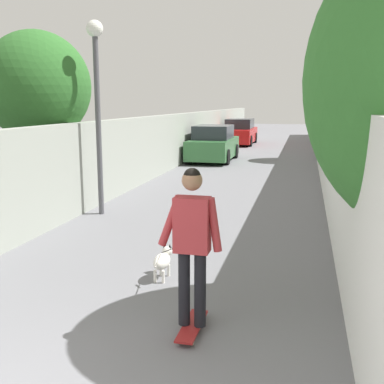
{
  "coord_description": "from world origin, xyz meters",
  "views": [
    {
      "loc": [
        -2.46,
        -2.17,
        2.52
      ],
      "look_at": [
        5.25,
        -0.31,
        1.0
      ],
      "focal_mm": 43.83,
      "sensor_mm": 36.0,
      "label": 1
    }
  ],
  "objects_px": {
    "person_skateboarder": "(192,235)",
    "dog": "(163,260)",
    "tree_left_near": "(37,87)",
    "car_near": "(213,144)",
    "tree_right_mid": "(341,85)",
    "lamp_post": "(97,84)",
    "car_far": "(240,132)",
    "skateboard": "(192,326)"
  },
  "relations": [
    {
      "from": "person_skateboarder",
      "to": "tree_left_near",
      "type": "bearing_deg",
      "value": 43.41
    },
    {
      "from": "tree_left_near",
      "to": "tree_right_mid",
      "type": "xyz_separation_m",
      "value": [
        11.5,
        -7.5,
        0.38
      ]
    },
    {
      "from": "tree_left_near",
      "to": "skateboard",
      "type": "distance_m",
      "value": 7.75
    },
    {
      "from": "tree_left_near",
      "to": "lamp_post",
      "type": "relative_size",
      "value": 0.98
    },
    {
      "from": "tree_right_mid",
      "to": "person_skateboarder",
      "type": "relative_size",
      "value": 2.6
    },
    {
      "from": "lamp_post",
      "to": "dog",
      "type": "height_order",
      "value": "lamp_post"
    },
    {
      "from": "tree_left_near",
      "to": "car_near",
      "type": "relative_size",
      "value": 1.06
    },
    {
      "from": "lamp_post",
      "to": "dog",
      "type": "relative_size",
      "value": 2.36
    },
    {
      "from": "person_skateboarder",
      "to": "dog",
      "type": "xyz_separation_m",
      "value": [
        1.47,
        0.79,
        -0.85
      ]
    },
    {
      "from": "person_skateboarder",
      "to": "car_far",
      "type": "xyz_separation_m",
      "value": [
        23.79,
        2.75,
        -0.41
      ]
    },
    {
      "from": "dog",
      "to": "tree_left_near",
      "type": "bearing_deg",
      "value": 47.85
    },
    {
      "from": "tree_left_near",
      "to": "person_skateboarder",
      "type": "xyz_separation_m",
      "value": [
        -5.25,
        -4.97,
        -1.75
      ]
    },
    {
      "from": "lamp_post",
      "to": "person_skateboarder",
      "type": "distance_m",
      "value": 6.28
    },
    {
      "from": "person_skateboarder",
      "to": "car_far",
      "type": "distance_m",
      "value": 23.96
    },
    {
      "from": "skateboard",
      "to": "car_near",
      "type": "height_order",
      "value": "car_near"
    },
    {
      "from": "tree_left_near",
      "to": "tree_right_mid",
      "type": "distance_m",
      "value": 13.73
    },
    {
      "from": "person_skateboarder",
      "to": "lamp_post",
      "type": "bearing_deg",
      "value": 33.82
    },
    {
      "from": "tree_left_near",
      "to": "tree_right_mid",
      "type": "height_order",
      "value": "tree_right_mid"
    },
    {
      "from": "lamp_post",
      "to": "dog",
      "type": "bearing_deg",
      "value": -144.06
    },
    {
      "from": "skateboard",
      "to": "car_far",
      "type": "relative_size",
      "value": 0.18
    },
    {
      "from": "tree_left_near",
      "to": "car_near",
      "type": "distance_m",
      "value": 10.57
    },
    {
      "from": "tree_left_near",
      "to": "person_skateboarder",
      "type": "height_order",
      "value": "tree_left_near"
    },
    {
      "from": "person_skateboarder",
      "to": "dog",
      "type": "bearing_deg",
      "value": 28.3
    },
    {
      "from": "skateboard",
      "to": "car_far",
      "type": "bearing_deg",
      "value": 6.59
    },
    {
      "from": "tree_right_mid",
      "to": "car_near",
      "type": "xyz_separation_m",
      "value": [
        -1.39,
        5.28,
        -2.54
      ]
    },
    {
      "from": "car_near",
      "to": "tree_right_mid",
      "type": "bearing_deg",
      "value": -75.23
    },
    {
      "from": "tree_left_near",
      "to": "lamp_post",
      "type": "distance_m",
      "value": 1.64
    },
    {
      "from": "dog",
      "to": "car_far",
      "type": "distance_m",
      "value": 22.41
    },
    {
      "from": "tree_left_near",
      "to": "car_far",
      "type": "bearing_deg",
      "value": -6.82
    },
    {
      "from": "tree_right_mid",
      "to": "dog",
      "type": "distance_m",
      "value": 15.92
    },
    {
      "from": "tree_right_mid",
      "to": "lamp_post",
      "type": "height_order",
      "value": "tree_right_mid"
    },
    {
      "from": "person_skateboarder",
      "to": "tree_right_mid",
      "type": "bearing_deg",
      "value": -8.59
    },
    {
      "from": "lamp_post",
      "to": "car_far",
      "type": "bearing_deg",
      "value": -1.83
    },
    {
      "from": "tree_left_near",
      "to": "car_far",
      "type": "relative_size",
      "value": 0.95
    },
    {
      "from": "dog",
      "to": "car_near",
      "type": "xyz_separation_m",
      "value": [
        13.89,
        1.96,
        0.44
      ]
    },
    {
      "from": "dog",
      "to": "car_near",
      "type": "distance_m",
      "value": 14.03
    },
    {
      "from": "lamp_post",
      "to": "person_skateboarder",
      "type": "xyz_separation_m",
      "value": [
        -5.0,
        -3.35,
        -1.8
      ]
    },
    {
      "from": "tree_left_near",
      "to": "lamp_post",
      "type": "height_order",
      "value": "lamp_post"
    },
    {
      "from": "dog",
      "to": "car_near",
      "type": "relative_size",
      "value": 0.46
    },
    {
      "from": "tree_left_near",
      "to": "car_far",
      "type": "xyz_separation_m",
      "value": [
        18.54,
        -2.22,
        -2.16
      ]
    },
    {
      "from": "lamp_post",
      "to": "car_near",
      "type": "relative_size",
      "value": 1.09
    },
    {
      "from": "tree_left_near",
      "to": "tree_right_mid",
      "type": "bearing_deg",
      "value": -33.1
    }
  ]
}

